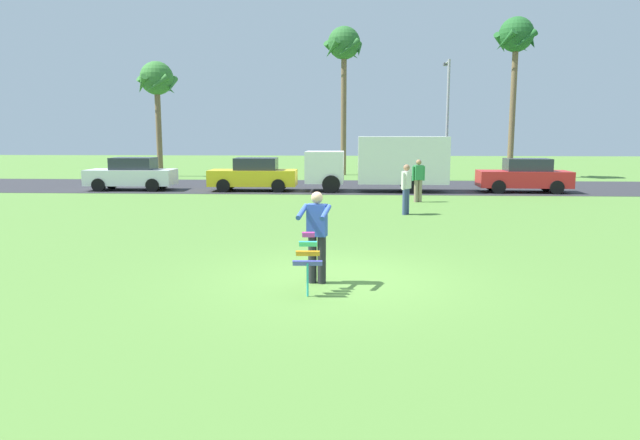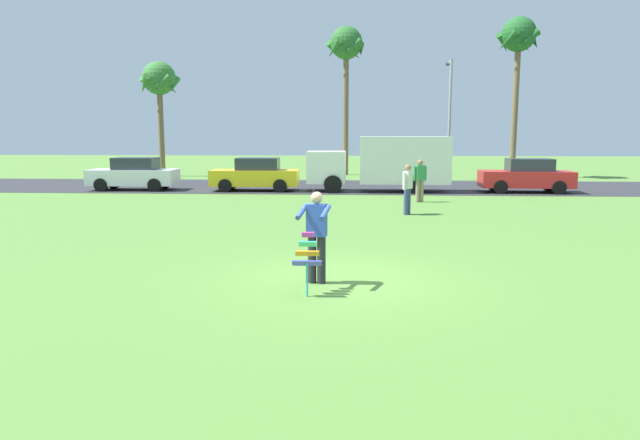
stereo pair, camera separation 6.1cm
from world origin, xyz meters
The scene contains 14 objects.
ground_plane centered at (0.00, 0.00, 0.00)m, with size 120.00×120.00×0.00m, color #568438.
road_strip centered at (0.00, 19.25, 0.01)m, with size 120.00×8.00×0.01m, color #2D2D33.
person_kite_flyer centered at (-0.37, -0.29, 0.95)m, with size 0.62×0.72×1.73m.
kite_held centered at (-0.49, -1.02, 0.70)m, with size 0.52×0.64×1.06m.
parked_car_white centered at (-10.52, 16.85, 0.77)m, with size 4.24×1.92×1.60m.
parked_car_yellow centered at (-4.48, 16.85, 0.77)m, with size 4.24×1.90×1.60m.
parked_truck_white_box centered at (1.84, 16.85, 1.41)m, with size 6.71×2.15×2.62m.
parked_car_red centered at (8.40, 16.85, 0.77)m, with size 4.26×1.95×1.60m.
palm_tree_left_near centered at (-12.15, 25.94, 5.94)m, with size 2.58×2.71×7.27m.
palm_tree_right_near centered at (-0.31, 27.74, 8.09)m, with size 2.58×2.71×9.60m.
palm_tree_centre_far centered at (10.21, 26.14, 8.25)m, with size 2.58×2.71×9.78m.
streetlight_pole centered at (5.83, 23.87, 4.00)m, with size 0.24×1.65×7.00m.
person_walker_near centered at (2.97, 12.73, 0.93)m, with size 0.54×0.33×1.73m.
person_walker_far centered at (2.14, 9.06, 0.93)m, with size 0.37×0.50×1.73m.
Camera 1 is at (0.27, -10.80, 2.81)m, focal length 32.31 mm.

